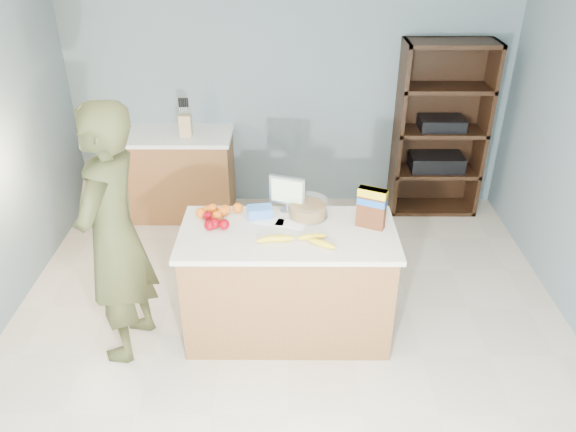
{
  "coord_description": "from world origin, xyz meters",
  "views": [
    {
      "loc": [
        0.02,
        -3.12,
        2.98
      ],
      "look_at": [
        0.0,
        0.35,
        1.0
      ],
      "focal_mm": 35.0,
      "sensor_mm": 36.0,
      "label": 1
    }
  ],
  "objects_px": {
    "cereal_box": "(372,205)",
    "tv": "(288,192)",
    "shelving_unit": "(439,132)",
    "counter_peninsula": "(288,286)",
    "person": "(114,237)"
  },
  "relations": [
    {
      "from": "counter_peninsula",
      "to": "cereal_box",
      "type": "xyz_separation_m",
      "value": [
        0.59,
        0.07,
        0.66
      ]
    },
    {
      "from": "tv",
      "to": "cereal_box",
      "type": "bearing_deg",
      "value": -21.44
    },
    {
      "from": "tv",
      "to": "cereal_box",
      "type": "relative_size",
      "value": 0.92
    },
    {
      "from": "counter_peninsula",
      "to": "cereal_box",
      "type": "distance_m",
      "value": 0.89
    },
    {
      "from": "cereal_box",
      "to": "tv",
      "type": "bearing_deg",
      "value": 158.56
    },
    {
      "from": "shelving_unit",
      "to": "cereal_box",
      "type": "distance_m",
      "value": 2.21
    },
    {
      "from": "person",
      "to": "tv",
      "type": "distance_m",
      "value": 1.28
    },
    {
      "from": "counter_peninsula",
      "to": "shelving_unit",
      "type": "distance_m",
      "value": 2.61
    },
    {
      "from": "person",
      "to": "tv",
      "type": "bearing_deg",
      "value": 122.15
    },
    {
      "from": "counter_peninsula",
      "to": "shelving_unit",
      "type": "bearing_deg",
      "value": 52.89
    },
    {
      "from": "tv",
      "to": "counter_peninsula",
      "type": "bearing_deg",
      "value": -89.18
    },
    {
      "from": "counter_peninsula",
      "to": "tv",
      "type": "xyz_separation_m",
      "value": [
        -0.0,
        0.31,
        0.64
      ]
    },
    {
      "from": "person",
      "to": "shelving_unit",
      "type": "bearing_deg",
      "value": 139.06
    },
    {
      "from": "shelving_unit",
      "to": "counter_peninsula",
      "type": "bearing_deg",
      "value": -127.11
    },
    {
      "from": "counter_peninsula",
      "to": "tv",
      "type": "height_order",
      "value": "tv"
    }
  ]
}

